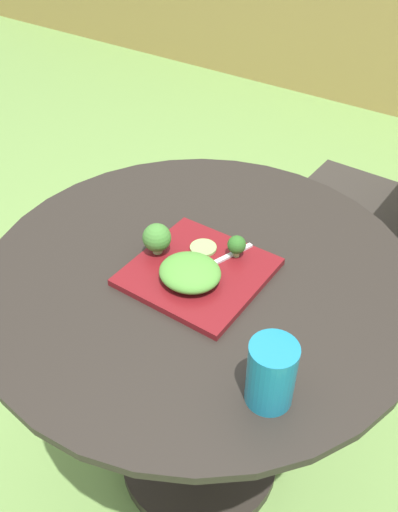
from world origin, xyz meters
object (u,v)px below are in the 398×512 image
object	(u,v)px
patio_chair	(393,197)
fork	(216,262)
salad_plate	(198,272)
drinking_glass	(271,376)

from	to	relation	value
patio_chair	fork	bearing A→B (deg)	-100.31
salad_plate	drinking_glass	bearing A→B (deg)	-34.51
salad_plate	fork	size ratio (longest dim) A/B	1.65
patio_chair	fork	world-z (taller)	patio_chair
drinking_glass	salad_plate	bearing A→B (deg)	145.49
patio_chair	salad_plate	xyz separation A→B (m)	(-0.16, -0.81, 0.21)
drinking_glass	fork	bearing A→B (deg)	138.30
salad_plate	fork	distance (m)	0.04
patio_chair	drinking_glass	world-z (taller)	patio_chair
salad_plate	fork	world-z (taller)	fork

